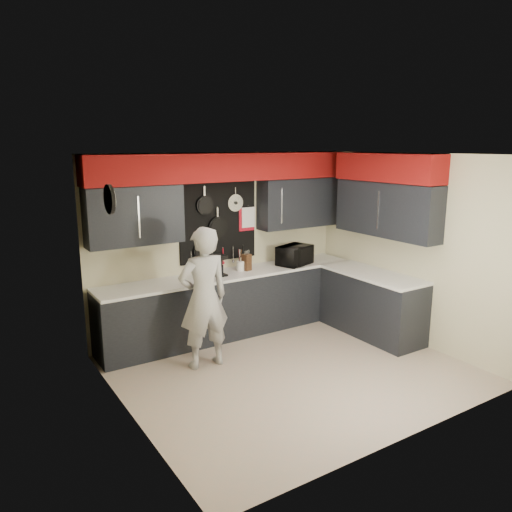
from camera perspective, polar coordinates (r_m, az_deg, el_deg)
ground at (r=6.30m, az=4.02°, el=-12.88°), size 4.00×4.00×0.00m
back_wall_assembly at (r=7.07m, az=-3.46°, el=6.94°), size 4.00×0.36×2.60m
right_wall_assembly at (r=7.17m, az=15.04°, el=6.08°), size 0.36×3.50×2.60m
left_wall_assembly at (r=4.97m, az=-14.70°, el=-3.88°), size 0.05×3.50×2.60m
base_cabinets at (r=7.25m, az=1.87°, el=-5.46°), size 3.95×2.20×0.92m
microwave at (r=7.57m, az=4.44°, el=0.08°), size 0.62×0.52×0.29m
knife_block at (r=7.22m, az=-1.08°, el=-0.72°), size 0.13×0.13×0.24m
utensil_crock at (r=7.21m, az=-1.79°, el=-1.15°), size 0.11×0.11×0.14m
coffee_maker at (r=6.96m, az=-4.31°, el=-1.00°), size 0.18×0.21×0.29m
person at (r=6.12m, az=-6.00°, el=-4.81°), size 0.66×0.45×1.76m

